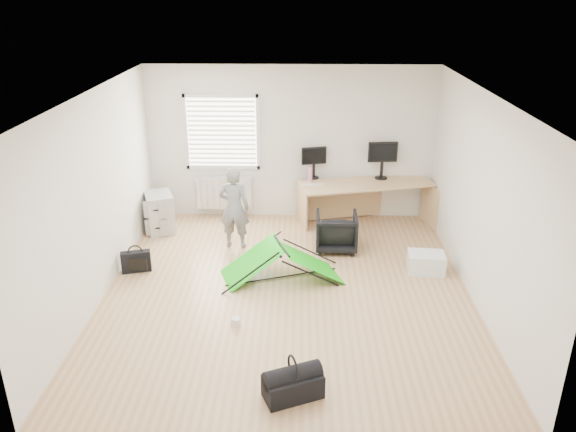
{
  "coord_description": "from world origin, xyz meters",
  "views": [
    {
      "loc": [
        0.17,
        -6.79,
        3.94
      ],
      "look_at": [
        0.0,
        0.4,
        0.95
      ],
      "focal_mm": 35.0,
      "sensor_mm": 36.0,
      "label": 1
    }
  ],
  "objects_px": {
    "desk": "(366,204)",
    "kite": "(282,262)",
    "duffel_bag": "(293,386)",
    "monitor_right": "(382,165)",
    "filing_cabinet": "(160,212)",
    "office_chair": "(336,232)",
    "person": "(234,208)",
    "monitor_left": "(314,167)",
    "thermos": "(310,175)",
    "storage_crate": "(426,263)",
    "laptop_bag": "(136,262)"
  },
  "relations": [
    {
      "from": "desk",
      "to": "kite",
      "type": "bearing_deg",
      "value": -139.16
    },
    {
      "from": "desk",
      "to": "duffel_bag",
      "type": "xyz_separation_m",
      "value": [
        -1.21,
        -4.5,
        -0.26
      ]
    },
    {
      "from": "monitor_left",
      "to": "kite",
      "type": "relative_size",
      "value": 0.26
    },
    {
      "from": "laptop_bag",
      "to": "office_chair",
      "type": "bearing_deg",
      "value": -0.17
    },
    {
      "from": "office_chair",
      "to": "person",
      "type": "height_order",
      "value": "person"
    },
    {
      "from": "monitor_left",
      "to": "storage_crate",
      "type": "bearing_deg",
      "value": -63.63
    },
    {
      "from": "thermos",
      "to": "laptop_bag",
      "type": "height_order",
      "value": "thermos"
    },
    {
      "from": "person",
      "to": "kite",
      "type": "distance_m",
      "value": 1.37
    },
    {
      "from": "thermos",
      "to": "storage_crate",
      "type": "bearing_deg",
      "value": -46.48
    },
    {
      "from": "thermos",
      "to": "kite",
      "type": "relative_size",
      "value": 0.16
    },
    {
      "from": "filing_cabinet",
      "to": "monitor_right",
      "type": "bearing_deg",
      "value": -12.4
    },
    {
      "from": "monitor_left",
      "to": "thermos",
      "type": "distance_m",
      "value": 0.23
    },
    {
      "from": "monitor_right",
      "to": "filing_cabinet",
      "type": "bearing_deg",
      "value": -176.31
    },
    {
      "from": "desk",
      "to": "person",
      "type": "bearing_deg",
      "value": -170.57
    },
    {
      "from": "desk",
      "to": "thermos",
      "type": "bearing_deg",
      "value": 164.55
    },
    {
      "from": "desk",
      "to": "filing_cabinet",
      "type": "bearing_deg",
      "value": 171.63
    },
    {
      "from": "thermos",
      "to": "storage_crate",
      "type": "relative_size",
      "value": 0.5
    },
    {
      "from": "filing_cabinet",
      "to": "kite",
      "type": "height_order",
      "value": "filing_cabinet"
    },
    {
      "from": "filing_cabinet",
      "to": "duffel_bag",
      "type": "bearing_deg",
      "value": -81.86
    },
    {
      "from": "desk",
      "to": "office_chair",
      "type": "distance_m",
      "value": 1.16
    },
    {
      "from": "desk",
      "to": "laptop_bag",
      "type": "height_order",
      "value": "desk"
    },
    {
      "from": "thermos",
      "to": "monitor_right",
      "type": "bearing_deg",
      "value": 9.82
    },
    {
      "from": "duffel_bag",
      "to": "monitor_right",
      "type": "bearing_deg",
      "value": 49.92
    },
    {
      "from": "desk",
      "to": "kite",
      "type": "xyz_separation_m",
      "value": [
        -1.41,
        -1.99,
        -0.13
      ]
    },
    {
      "from": "laptop_bag",
      "to": "storage_crate",
      "type": "bearing_deg",
      "value": -14.6
    },
    {
      "from": "duffel_bag",
      "to": "thermos",
      "type": "bearing_deg",
      "value": 64.3
    },
    {
      "from": "monitor_right",
      "to": "thermos",
      "type": "relative_size",
      "value": 1.91
    },
    {
      "from": "duffel_bag",
      "to": "storage_crate",
      "type": "bearing_deg",
      "value": 32.36
    },
    {
      "from": "monitor_left",
      "to": "filing_cabinet",
      "type": "bearing_deg",
      "value": 179.33
    },
    {
      "from": "kite",
      "to": "laptop_bag",
      "type": "relative_size",
      "value": 3.91
    },
    {
      "from": "monitor_left",
      "to": "kite",
      "type": "height_order",
      "value": "monitor_left"
    },
    {
      "from": "desk",
      "to": "kite",
      "type": "height_order",
      "value": "desk"
    },
    {
      "from": "person",
      "to": "monitor_left",
      "type": "bearing_deg",
      "value": -129.39
    },
    {
      "from": "filing_cabinet",
      "to": "thermos",
      "type": "xyz_separation_m",
      "value": [
        2.56,
        0.37,
        0.57
      ]
    },
    {
      "from": "monitor_right",
      "to": "office_chair",
      "type": "height_order",
      "value": "monitor_right"
    },
    {
      "from": "monitor_left",
      "to": "thermos",
      "type": "xyz_separation_m",
      "value": [
        -0.06,
        -0.2,
        -0.08
      ]
    },
    {
      "from": "filing_cabinet",
      "to": "monitor_left",
      "type": "bearing_deg",
      "value": -8.81
    },
    {
      "from": "kite",
      "to": "storage_crate",
      "type": "distance_m",
      "value": 2.13
    },
    {
      "from": "monitor_right",
      "to": "thermos",
      "type": "xyz_separation_m",
      "value": [
        -1.25,
        -0.22,
        -0.11
      ]
    },
    {
      "from": "duffel_bag",
      "to": "kite",
      "type": "bearing_deg",
      "value": 71.68
    },
    {
      "from": "office_chair",
      "to": "duffel_bag",
      "type": "height_order",
      "value": "office_chair"
    },
    {
      "from": "laptop_bag",
      "to": "duffel_bag",
      "type": "distance_m",
      "value": 3.55
    },
    {
      "from": "office_chair",
      "to": "person",
      "type": "relative_size",
      "value": 0.49
    },
    {
      "from": "desk",
      "to": "filing_cabinet",
      "type": "relative_size",
      "value": 3.42
    },
    {
      "from": "office_chair",
      "to": "person",
      "type": "distance_m",
      "value": 1.66
    },
    {
      "from": "person",
      "to": "duffel_bag",
      "type": "distance_m",
      "value": 3.73
    },
    {
      "from": "laptop_bag",
      "to": "duffel_bag",
      "type": "relative_size",
      "value": 0.72
    },
    {
      "from": "person",
      "to": "storage_crate",
      "type": "bearing_deg",
      "value": 172.35
    },
    {
      "from": "office_chair",
      "to": "thermos",
      "type": "bearing_deg",
      "value": -66.74
    },
    {
      "from": "office_chair",
      "to": "desk",
      "type": "bearing_deg",
      "value": -118.06
    }
  ]
}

